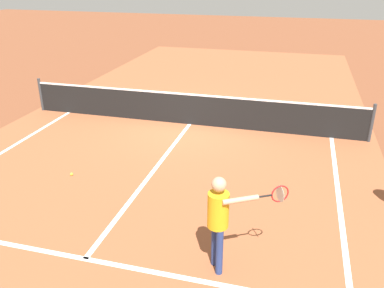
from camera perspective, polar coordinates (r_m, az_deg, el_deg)
The scene contains 8 objects.
ground_plane at distance 12.24m, azimuth -0.33°, elevation 2.82°, with size 60.00×60.00×0.00m, color brown.
court_surface_inbounds at distance 12.24m, azimuth -0.33°, elevation 2.82°, with size 10.62×24.40×0.00m, color #9E5433.
line_sideline_right at distance 6.77m, azimuth 21.38°, elevation -18.33°, with size 0.10×11.89×0.01m, color white.
line_service_near at distance 7.05m, azimuth -14.86°, elevation -15.42°, with size 8.22×0.10×0.01m, color white.
line_center_service at distance 9.46m, azimuth -5.51°, elevation -3.85°, with size 0.10×6.40×0.01m, color white.
net at distance 12.08m, azimuth -0.34°, elevation 5.00°, with size 10.23×0.09×1.07m.
player_near at distance 6.08m, azimuth 3.98°, elevation -9.86°, with size 1.14×0.60×1.62m.
tennis_ball_mid_court at distance 9.63m, azimuth -16.67°, elevation -4.10°, with size 0.07×0.07×0.07m, color #CCE033.
Camera 1 is at (3.06, -11.02, 4.36)m, focal length 37.73 mm.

